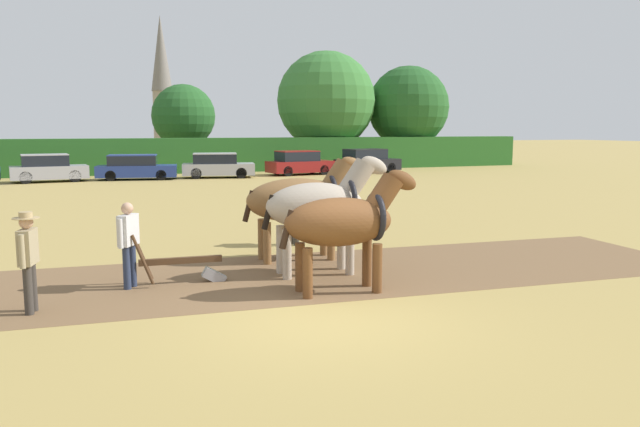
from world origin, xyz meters
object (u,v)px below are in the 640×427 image
at_px(draft_horse_lead_right, 320,205).
at_px(farmer_onlooker_left, 28,255).
at_px(tree_center, 326,101).
at_px(parked_car_right, 299,163).
at_px(parked_car_far_right, 367,161).
at_px(draft_horse_trail_left, 301,199).
at_px(tree_center_left, 183,116).
at_px(draft_horse_lead_left, 344,222).
at_px(farmer_beside_team, 294,208).
at_px(parked_car_center_left, 48,169).
at_px(farmer_at_plow, 129,239).
at_px(plow, 188,266).
at_px(parked_car_center, 136,168).
at_px(church_spire, 162,81).
at_px(tree_center_right, 408,107).
at_px(parked_car_center_right, 217,166).

height_order(draft_horse_lead_right, farmer_onlooker_left, draft_horse_lead_right).
xyz_separation_m(tree_center, parked_car_right, (-4.68, -7.00, -4.32)).
height_order(tree_center, parked_car_far_right, tree_center).
distance_m(tree_center, draft_horse_trail_left, 34.54).
distance_m(draft_horse_trail_left, farmer_onlooker_left, 5.97).
bearing_deg(tree_center_left, draft_horse_lead_left, -94.82).
relative_size(farmer_beside_team, parked_car_center_left, 0.39).
height_order(farmer_at_plow, farmer_beside_team, farmer_beside_team).
bearing_deg(plow, farmer_beside_team, 47.57).
distance_m(draft_horse_lead_left, parked_car_center, 27.50).
xyz_separation_m(farmer_at_plow, parked_car_center_left, (-2.29, 25.87, -0.18)).
height_order(tree_center, draft_horse_lead_left, tree_center).
xyz_separation_m(parked_car_center, parked_car_right, (10.14, 0.14, 0.04)).
relative_size(church_spire, parked_car_right, 3.87).
relative_size(farmer_at_plow, parked_car_center_left, 0.39).
bearing_deg(parked_car_center, draft_horse_trail_left, -76.45).
bearing_deg(parked_car_center, parked_car_right, 10.96).
bearing_deg(draft_horse_lead_right, farmer_beside_team, 84.69).
bearing_deg(parked_car_right, tree_center_right, 22.23).
bearing_deg(tree_center_right, farmer_beside_team, -123.93).
height_order(parked_car_center_left, parked_car_center, parked_car_center_left).
distance_m(tree_center_left, parked_car_right, 11.23).
bearing_deg(parked_car_center_left, farmer_beside_team, -79.67).
height_order(draft_horse_lead_right, parked_car_far_right, draft_horse_lead_right).
xyz_separation_m(draft_horse_trail_left, parked_car_center_right, (3.28, 24.19, -0.66)).
distance_m(draft_horse_lead_right, parked_car_center_left, 26.79).
distance_m(plow, parked_car_far_right, 30.45).
distance_m(plow, parked_car_right, 28.34).
bearing_deg(parked_car_center_right, draft_horse_lead_left, -85.73).
xyz_separation_m(tree_center_right, parked_car_right, (-11.49, -6.43, -3.92)).
bearing_deg(draft_horse_trail_left, farmer_onlooker_left, -152.51).
distance_m(farmer_at_plow, farmer_beside_team, 5.23).
xyz_separation_m(draft_horse_lead_right, parked_car_center, (-1.35, 25.98, -0.72)).
bearing_deg(parked_car_right, farmer_beside_team, -116.78).
xyz_separation_m(tree_center_left, parked_car_center, (-4.33, -9.23, -3.16)).
height_order(tree_center_left, parked_car_far_right, tree_center_left).
xyz_separation_m(church_spire, parked_car_center_left, (-11.98, -43.40, -8.08)).
height_order(tree_center, parked_car_center_right, tree_center).
bearing_deg(draft_horse_lead_left, church_spire, 89.47).
distance_m(farmer_at_plow, parked_car_center_right, 26.44).
relative_size(tree_center, parked_car_far_right, 1.93).
relative_size(farmer_beside_team, parked_car_center, 0.34).
distance_m(draft_horse_lead_right, parked_car_right, 27.57).
bearing_deg(draft_horse_lead_left, tree_center_right, 63.41).
height_order(tree_center_left, draft_horse_lead_right, tree_center_left).
bearing_deg(parked_car_center_right, draft_horse_lead_right, -85.89).
xyz_separation_m(tree_center_left, draft_horse_lead_right, (-2.98, -35.21, -2.44)).
distance_m(tree_center, church_spire, 37.33).
distance_m(tree_center_right, parked_car_center_left, 27.38).
bearing_deg(farmer_onlooker_left, parked_car_center_left, 105.18).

